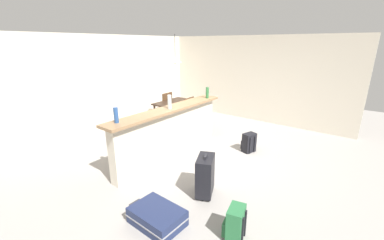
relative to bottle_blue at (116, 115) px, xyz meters
The scene contains 16 objects.
ground_plane 2.11m from the bottle_blue, 12.42° to the right, with size 13.00×13.00×0.05m, color gray.
wall_back 3.17m from the bottle_blue, 57.74° to the left, with size 6.60×0.10×2.50m, color beige.
wall_right 4.74m from the bottle_blue, ahead, with size 0.10×6.00×2.50m, color beige.
partition_half_wall 1.39m from the bottle_blue, ahead, with size 2.80×0.20×1.01m, color beige.
bar_countertop 1.22m from the bottle_blue, ahead, with size 2.96×0.40×0.05m, color #93704C.
bottle_blue is the anchor object (origin of this frame).
bottle_clear 1.17m from the bottle_blue, ahead, with size 0.07×0.07×0.27m, color silver.
bottle_green 2.41m from the bottle_blue, ahead, with size 0.07×0.07×0.25m, color #2D6B38.
dining_table 2.93m from the bottle_blue, 21.80° to the left, with size 1.10×0.80×0.74m.
dining_chair_near_partition 2.77m from the bottle_blue, 10.43° to the left, with size 0.42×0.42×0.93m.
dining_chair_far_side 3.26m from the bottle_blue, 29.70° to the left, with size 0.42×0.42×0.93m.
pendant_lamp 3.07m from the bottle_blue, 22.55° to the left, with size 0.34×0.34×0.75m.
suitcase_flat_navy 1.68m from the bottle_blue, 107.27° to the right, with size 0.51×0.84×0.22m.
backpack_green 2.37m from the bottle_blue, 89.54° to the right, with size 0.31×0.29×0.42m.
backpack_black 2.90m from the bottle_blue, 26.57° to the right, with size 0.32×0.30×0.42m.
suitcase_upright_black 1.70m from the bottle_blue, 68.08° to the right, with size 0.50×0.41×0.67m.
Camera 1 is at (-3.92, -2.85, 2.28)m, focal length 22.86 mm.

